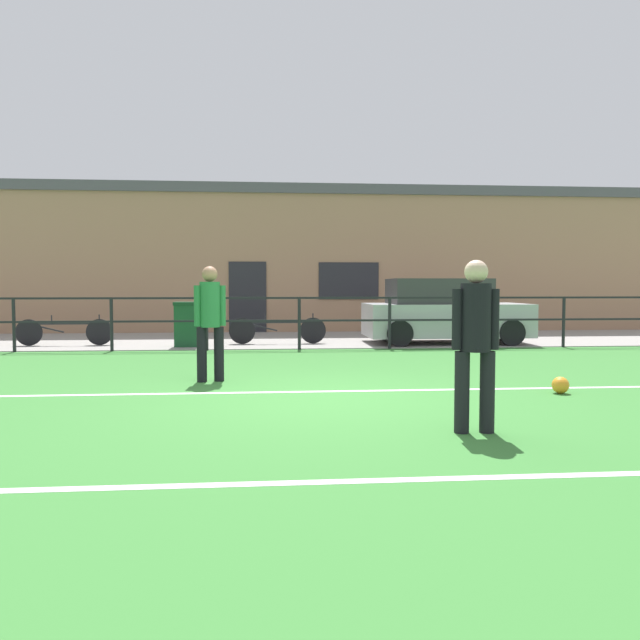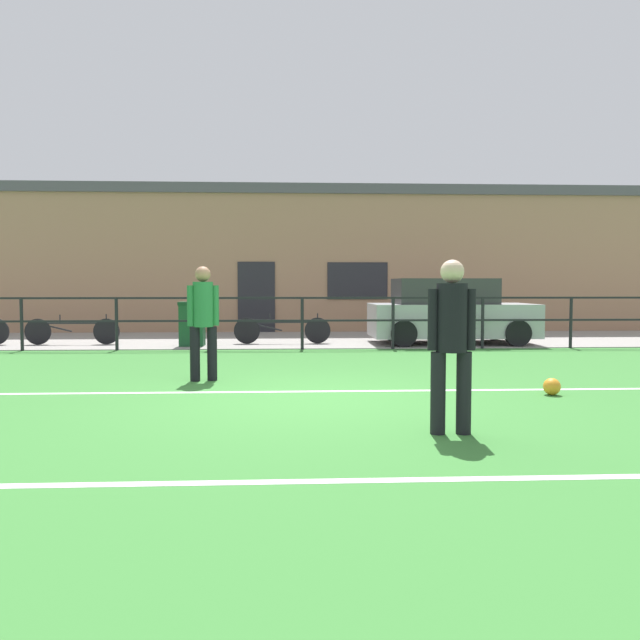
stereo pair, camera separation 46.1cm
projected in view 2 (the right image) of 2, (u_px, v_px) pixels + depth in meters
name	position (u px, v px, depth m)	size (l,w,h in m)	color
ground	(312.00, 400.00, 7.75)	(60.00, 44.00, 0.04)	#387A33
field_line_touchline	(311.00, 391.00, 8.28)	(36.00, 0.11, 0.00)	white
field_line_hash	(330.00, 481.00, 4.48)	(36.00, 0.11, 0.00)	white
pavement_strip	(300.00, 339.00, 16.23)	(48.00, 5.00, 0.02)	gray
perimeter_fence	(302.00, 315.00, 13.70)	(36.07, 0.07, 1.15)	black
clubhouse_facade	(298.00, 260.00, 19.80)	(28.00, 2.56, 4.42)	#A37A5B
player_goalkeeper	(452.00, 336.00, 5.87)	(0.45, 0.29, 1.64)	black
player_striker	(203.00, 316.00, 9.16)	(0.45, 0.29, 1.68)	black
soccer_ball_match	(552.00, 387.00, 8.00)	(0.22, 0.22, 0.22)	orange
parked_car_red	(449.00, 313.00, 14.95)	(3.83, 1.86, 1.54)	#B7B7BC
bicycle_parked_0	(282.00, 330.00, 14.89)	(2.29, 0.04, 0.72)	black
bicycle_parked_2	(72.00, 331.00, 14.65)	(2.18, 0.04, 0.71)	black
trash_bin_0	(192.00, 324.00, 14.32)	(0.57, 0.49, 1.01)	#194C28
trash_bin_1	(435.00, 317.00, 17.67)	(0.57, 0.48, 0.95)	black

